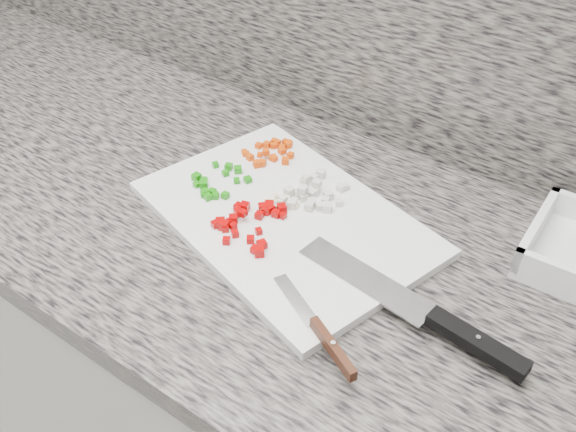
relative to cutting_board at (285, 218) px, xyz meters
The scene contains 10 objects.
cabinet 0.48m from the cutting_board, behind, with size 3.92×0.62×0.86m, color beige.
countertop 0.09m from the cutting_board, behind, with size 3.96×0.64×0.04m, color #635E57.
cutting_board is the anchor object (origin of this frame).
carrot_pile 0.16m from the cutting_board, 133.58° to the left, with size 0.09×0.10×0.02m.
onion_pile 0.06m from the cutting_board, 80.46° to the left, with size 0.09×0.11×0.02m.
green_pepper_pile 0.13m from the cutting_board, behind, with size 0.08×0.10×0.01m.
red_pepper_pile 0.06m from the cutting_board, 121.46° to the right, with size 0.11×0.12×0.02m.
garlic_pile 0.03m from the cutting_board, 158.49° to the left, with size 0.05×0.06×0.01m.
chef_knife 0.28m from the cutting_board, 12.83° to the right, with size 0.33×0.08×0.02m.
paring_knife 0.24m from the cutting_board, 43.35° to the right, with size 0.17×0.10×0.02m.
Camera 1 is at (0.52, 0.85, 1.53)m, focal length 40.00 mm.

